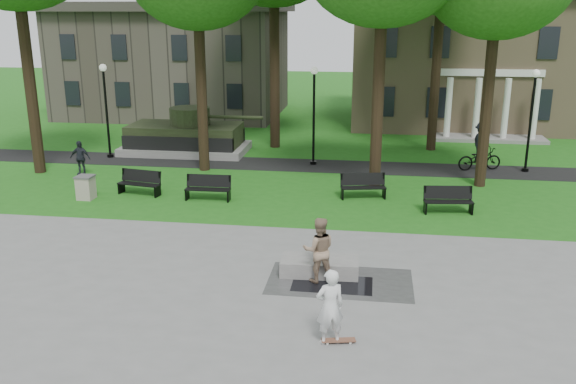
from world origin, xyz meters
The scene contains 21 objects.
ground centered at (0.00, 0.00, 0.00)m, with size 120.00×120.00×0.00m, color #1D5C15.
plaza centered at (0.00, -5.00, 0.01)m, with size 22.00×16.00×0.02m, color gray.
footpath centered at (0.00, 12.00, 0.01)m, with size 44.00×2.60×0.01m, color black.
building_right centered at (10.00, 26.00, 4.34)m, with size 17.00×12.00×8.60m.
building_left centered at (-11.00, 26.50, 3.60)m, with size 15.00×10.00×7.20m, color #4C443D.
lamp_left centered at (-10.00, 12.30, 2.79)m, with size 0.36×0.36×4.73m.
lamp_mid centered at (0.50, 12.30, 2.79)m, with size 0.36×0.36×4.73m.
lamp_right centered at (10.50, 12.30, 2.79)m, with size 0.36×0.36×4.73m.
tank_monument centered at (-6.46, 14.00, 0.86)m, with size 7.45×3.40×2.40m.
puddle centered at (2.41, -1.32, 0.02)m, with size 2.20×1.20×0.00m, color black.
concrete_block centered at (2.00, -0.65, 0.24)m, with size 2.20×1.00×0.45m, color gray.
skateboard centered at (2.77, -4.38, 0.06)m, with size 0.78×0.20×0.07m, color brown.
skateboarder centered at (2.56, -4.39, 0.92)m, with size 0.65×0.43×1.79m, color silver.
friend_watching centered at (2.01, -1.16, 0.95)m, with size 0.90×0.70×1.86m, color #947860.
pedestrian_walker centered at (-9.87, 8.83, 0.79)m, with size 0.93×0.39×1.59m, color #21232C.
cyclist centered at (8.38, 12.28, 0.93)m, with size 2.21×1.33×2.28m.
park_bench_0 centered at (-6.04, 6.24, 0.52)m, with size 1.85×0.85×1.00m.
park_bench_1 centered at (-3.05, 5.89, 0.52)m, with size 1.81×0.56×1.00m.
park_bench_2 centered at (3.06, 7.01, 0.52)m, with size 1.85×0.87×1.00m.
park_bench_3 centered at (6.24, 5.56, 0.52)m, with size 1.84×0.72×1.00m.
trash_bin centered at (-7.92, 5.30, 0.49)m, with size 0.67×0.67×0.96m.
Camera 1 is at (3.36, -16.68, 7.24)m, focal length 38.00 mm.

